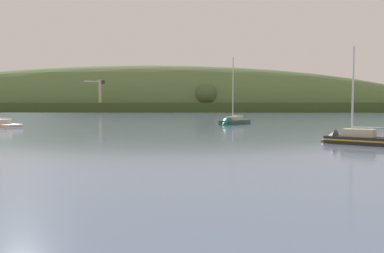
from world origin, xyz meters
name	(u,v)px	position (x,y,z in m)	size (l,w,h in m)	color
far_shoreline_hill	(140,111)	(-33.44, 270.82, 0.28)	(534.45, 117.30, 65.38)	#3C4E24
dockside_crane	(100,97)	(-53.30, 231.70, 9.34)	(11.68, 7.20, 19.72)	#4C4C51
sailboat_midwater_white	(233,123)	(6.59, 77.22, 0.23)	(7.23, 8.77, 13.62)	#0F564C
sailboat_far_left	(351,141)	(12.39, 42.12, 0.23)	(6.26, 5.78, 9.55)	#232328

